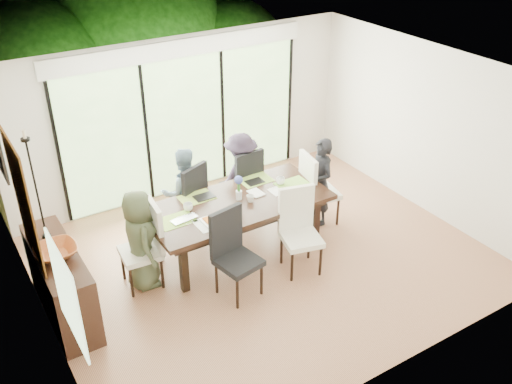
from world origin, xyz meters
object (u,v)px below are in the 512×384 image
table_top (238,203)px  person_left_end (140,240)px  person_far_right (241,176)px  bowl (56,252)px  chair_far_right (241,181)px  cup_a (188,207)px  chair_far_left (184,198)px  chair_left_end (140,247)px  chair_near_right (302,233)px  person_right_end (320,182)px  vase (239,195)px  sideboard (61,283)px  laptop (186,221)px  person_far_left (184,192)px  chair_near_left (239,256)px  cup_b (250,199)px  cup_c (281,181)px  chair_right_end (321,188)px

table_top → person_left_end: 1.48m
person_far_right → bowl: bearing=11.2°
chair_far_right → cup_a: chair_far_right is taller
chair_far_left → person_left_end: (-1.03, -0.85, 0.10)m
chair_left_end → chair_near_right: (2.00, -0.87, 0.00)m
chair_left_end → person_far_right: 2.21m
chair_left_end → bowl: (-1.06, -0.13, 0.40)m
table_top → person_right_end: bearing=0.0°
vase → sideboard: 2.64m
person_right_end → sideboard: 4.04m
table_top → chair_left_end: bearing=180.0°
chair_far_right → chair_left_end: bearing=18.3°
chair_far_left → laptop: bearing=44.1°
person_left_end → bowl: (-1.08, -0.13, 0.29)m
chair_far_left → sideboard: size_ratio=0.72×
bowl → person_far_left: bearing=24.5°
chair_near_right → person_far_right: bearing=102.6°
table_top → person_far_left: (-0.45, 0.83, -0.08)m
table_top → cup_a: 0.72m
chair_near_left → person_left_end: (-0.98, 0.87, 0.10)m
chair_far_right → cup_b: 1.07m
table_top → person_far_right: bearing=56.5°
table_top → chair_left_end: (-1.50, 0.00, -0.19)m
person_left_end → person_right_end: (2.96, 0.00, 0.00)m
cup_c → sideboard: size_ratio=0.08×
cup_b → bowl: bowl is taller
person_far_right → person_left_end: bearing=16.3°
person_far_left → cup_b: (0.60, -0.93, 0.17)m
chair_far_right → bowl: chair_far_right is taller
vase → sideboard: vase is taller
chair_right_end → chair_far_left: size_ratio=1.00×
chair_right_end → bowl: 4.08m
chair_near_right → laptop: 1.57m
chair_far_left → cup_b: size_ratio=11.00×
vase → bowl: size_ratio=0.26×
cup_a → sideboard: bearing=-174.5°
chair_left_end → vase: size_ratio=9.17×
chair_left_end → cup_c: (2.30, 0.10, 0.27)m
chair_near_left → person_far_right: person_far_right is taller
vase → bowl: (-2.61, -0.18, 0.11)m
table_top → cup_a: (-0.70, 0.15, 0.09)m
person_far_right → cup_b: bearing=60.8°
chair_right_end → person_far_right: size_ratio=0.85×
chair_left_end → cup_b: size_ratio=11.00×
cup_b → person_far_right: bearing=66.7°
person_far_left → sideboard: size_ratio=0.85×
sideboard → bowl: 0.54m
chair_left_end → bowl: size_ratio=2.43×
cup_c → cup_b: bearing=-162.9°
chair_left_end → chair_far_left: 1.35m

